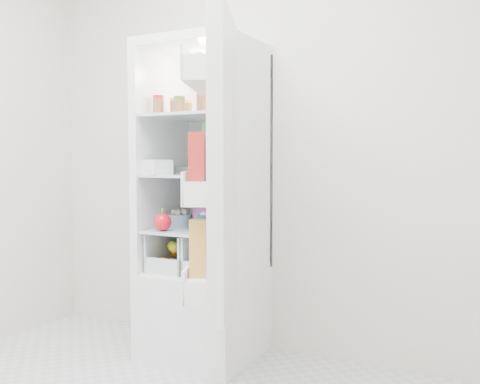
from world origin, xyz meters
The scene contains 19 objects.
room_walls centered at (0.00, 0.00, 1.59)m, with size 3.02×3.02×2.61m.
refrigerator centered at (-0.20, 1.25, 0.67)m, with size 0.60×0.60×1.80m.
shelf_low centered at (-0.20, 1.19, 0.74)m, with size 0.49×0.53×0.01m, color silver.
shelf_mid centered at (-0.20, 1.19, 1.05)m, with size 0.49×0.53×0.01m, color silver.
shelf_top centered at (-0.20, 1.19, 1.38)m, with size 0.49×0.53×0.01m, color silver.
crisper_left centered at (-0.32, 1.19, 0.61)m, with size 0.23×0.46×0.22m, color silver, non-canonical shape.
crisper_right centered at (-0.08, 1.19, 0.61)m, with size 0.23×0.46×0.22m, color silver, non-canonical shape.
condiment_jars centered at (-0.22, 1.10, 1.43)m, with size 0.46×0.32×0.08m.
squeeze_bottle centered at (0.00, 1.23, 1.47)m, with size 0.05×0.05×0.17m, color silver.
tub_white centered at (-0.37, 0.99, 1.10)m, with size 0.13×0.13×0.08m, color silver.
tin_red centered at (-0.01, 0.96, 1.09)m, with size 0.09×0.09×0.06m, color red.
foil_tray centered at (-0.34, 1.29, 1.08)m, with size 0.16×0.12×0.04m, color #B5B6BA.
red_cabbage centered at (-0.16, 1.19, 0.84)m, with size 0.19×0.19×0.19m, color #531C50.
bell_pepper centered at (-0.33, 0.98, 0.80)m, with size 0.10×0.10×0.10m, color red.
mushroom_bowl centered at (-0.36, 1.20, 0.78)m, with size 0.15×0.15×0.07m, color #83A6C4.
salad_bag centered at (-0.02, 0.98, 0.80)m, with size 0.11×0.11×0.11m, color #ACC493.
citrus_pile centered at (-0.32, 1.13, 0.59)m, with size 0.20×0.24×0.16m.
veg_pile centered at (-0.07, 1.18, 0.56)m, with size 0.16×0.30×0.10m.
fridge_door centered at (0.22, 0.63, 1.09)m, with size 0.37×0.58×1.30m.
Camera 1 is at (1.38, -1.41, 1.14)m, focal length 40.00 mm.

